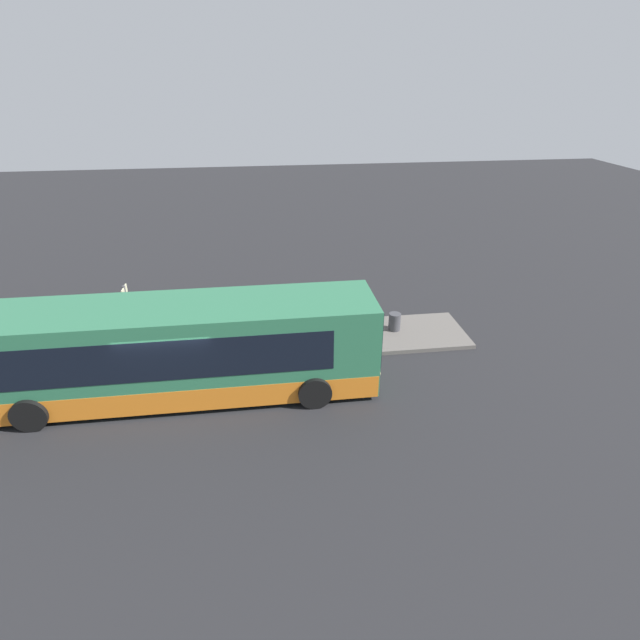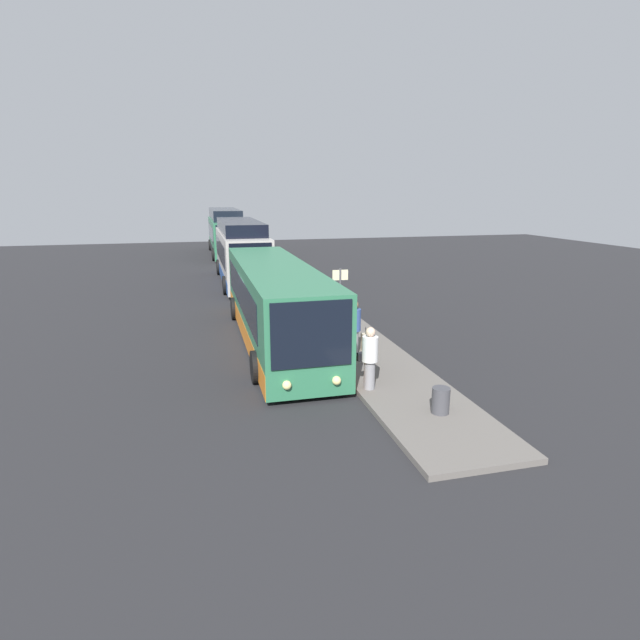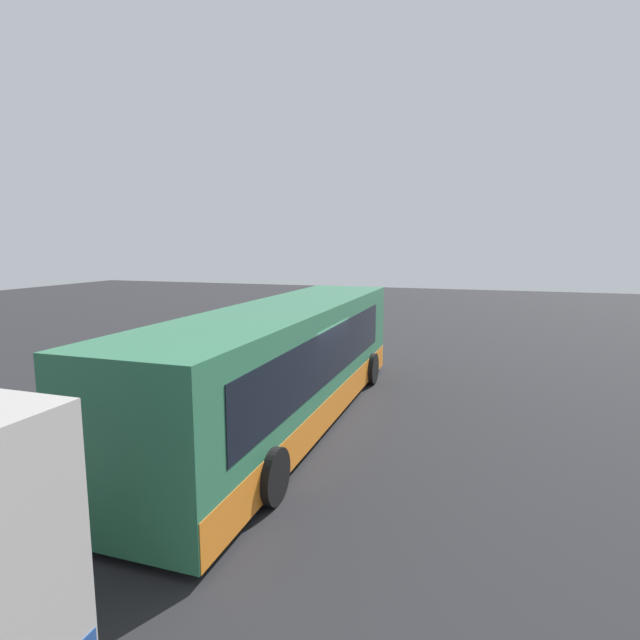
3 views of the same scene
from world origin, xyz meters
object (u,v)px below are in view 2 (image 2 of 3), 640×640
object	(u,v)px
bus_third	(226,234)
passenger_boarding	(370,356)
suitcase	(365,343)
trash_bin	(441,400)
passenger_waiting	(354,326)
sign_post	(340,288)
bus_lead	(275,303)
bus_second	(241,254)

from	to	relation	value
bus_third	passenger_boarding	distance (m)	33.15
bus_third	suitcase	distance (m)	30.13
suitcase	trash_bin	xyz separation A→B (m)	(5.03, 0.20, 0.01)
bus_third	passenger_waiting	distance (m)	30.30
suitcase	sign_post	xyz separation A→B (m)	(-4.27, 0.35, 1.07)
bus_lead	passenger_boarding	xyz separation A→B (m)	(5.62, 1.70, -0.35)
passenger_waiting	trash_bin	xyz separation A→B (m)	(4.80, 0.69, -0.66)
bus_second	trash_bin	world-z (taller)	bus_second
bus_third	suitcase	size ratio (longest dim) A/B	14.01
suitcase	bus_second	bearing A→B (deg)	-170.16
sign_post	passenger_waiting	bearing A→B (deg)	-10.51
bus_lead	bus_second	distance (m)	12.94
sign_post	bus_lead	bearing A→B (deg)	-59.74
bus_second	passenger_boarding	xyz separation A→B (m)	(18.56, 1.70, -0.62)
passenger_boarding	suitcase	xyz separation A→B (m)	(-3.12, 0.98, -0.62)
bus_second	bus_lead	bearing A→B (deg)	-0.00
sign_post	trash_bin	bearing A→B (deg)	-0.92
passenger_waiting	suitcase	size ratio (longest dim) A/B	2.14
bus_second	trash_bin	xyz separation A→B (m)	(20.47, 2.87, -1.23)
bus_lead	passenger_boarding	size ratio (longest dim) A/B	6.85
bus_lead	passenger_boarding	bearing A→B (deg)	16.83
bus_second	passenger_boarding	size ratio (longest dim) A/B	6.12
passenger_waiting	suitcase	xyz separation A→B (m)	(-0.24, 0.49, -0.68)
passenger_waiting	sign_post	world-z (taller)	sign_post
trash_bin	passenger_waiting	bearing A→B (deg)	-171.87
bus_lead	bus_third	world-z (taller)	bus_third
bus_third	trash_bin	distance (m)	35.15
bus_second	sign_post	world-z (taller)	bus_second
bus_third	passenger_boarding	world-z (taller)	bus_third
suitcase	bus_lead	bearing A→B (deg)	-133.05
suitcase	sign_post	distance (m)	4.41
passenger_boarding	suitcase	size ratio (longest dim) A/B	2.03
bus_lead	trash_bin	distance (m)	8.12
bus_second	sign_post	xyz separation A→B (m)	(11.18, 3.02, -0.17)
trash_bin	bus_third	bearing A→B (deg)	-175.31
suitcase	sign_post	bearing A→B (deg)	175.36
trash_bin	bus_lead	bearing A→B (deg)	-159.12
passenger_waiting	passenger_boarding	bearing A→B (deg)	140.51
bus_third	sign_post	size ratio (longest dim) A/B	5.48
bus_third	sign_post	distance (m)	25.89
bus_second	suitcase	xyz separation A→B (m)	(15.44, 2.68, -1.24)
bus_third	sign_post	xyz separation A→B (m)	(25.71, 3.02, -0.25)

